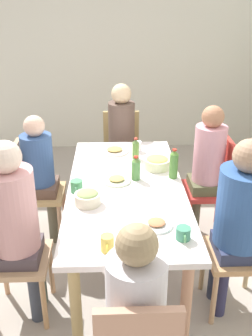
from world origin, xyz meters
TOP-DOWN VIEW (x-y plane):
  - ground_plane at (0.00, 0.00)m, footprint 6.45×6.45m
  - wall_left at (-2.75, 0.00)m, footprint 0.12×4.55m
  - dining_table at (0.00, 0.00)m, footprint 1.83×0.86m
  - chair_0 at (-1.30, 0.00)m, footprint 0.40×0.40m
  - person_0 at (-1.20, 0.00)m, footprint 0.30×0.30m
  - chair_1 at (-0.46, 0.81)m, footprint 0.40×0.40m
  - person_1 at (-0.46, 0.72)m, footprint 0.30×0.30m
  - chair_2 at (0.46, -0.81)m, footprint 0.40×0.40m
  - person_2 at (0.46, -0.72)m, footprint 0.31×0.31m
  - chair_3 at (-0.46, -0.81)m, footprint 0.40×0.40m
  - person_3 at (-0.46, -0.72)m, footprint 0.30×0.30m
  - person_4 at (1.20, 0.00)m, footprint 0.30×0.30m
  - chair_5 at (0.46, 0.81)m, footprint 0.40×0.40m
  - person_5 at (0.46, 0.72)m, footprint 0.34×0.34m
  - plate_0 at (-0.08, -0.07)m, footprint 0.21×0.21m
  - plate_1 at (-0.67, -0.08)m, footprint 0.25×0.25m
  - plate_2 at (0.54, 0.17)m, footprint 0.20×0.20m
  - bowl_0 at (-0.32, 0.27)m, footprint 0.22×0.22m
  - bowl_1 at (0.25, -0.27)m, footprint 0.18×0.18m
  - cup_0 at (0.69, 0.31)m, footprint 0.12×0.09m
  - cup_1 at (0.78, -0.13)m, footprint 0.11×0.07m
  - cup_2 at (-0.68, 0.13)m, footprint 0.11×0.07m
  - cup_3 at (0.07, -0.36)m, footprint 0.12×0.09m
  - bottle_0 at (-0.52, 0.10)m, footprint 0.06×0.06m
  - bottle_1 at (-0.13, 0.37)m, footprint 0.07×0.07m
  - bottle_2 at (-0.12, 0.08)m, footprint 0.07×0.07m

SIDE VIEW (x-z plane):
  - ground_plane at x=0.00m, z-range 0.00..0.00m
  - chair_0 at x=-1.30m, z-range 0.06..0.96m
  - chair_1 at x=-0.46m, z-range 0.06..0.96m
  - chair_2 at x=0.46m, z-range 0.06..0.96m
  - chair_3 at x=-0.46m, z-range 0.06..0.96m
  - chair_5 at x=0.46m, z-range 0.06..0.96m
  - dining_table at x=0.00m, z-range 0.28..1.02m
  - person_3 at x=-0.46m, z-range 0.10..1.25m
  - person_4 at x=1.20m, z-range 0.11..1.30m
  - person_1 at x=-0.46m, z-range 0.11..1.33m
  - person_0 at x=-1.20m, z-range 0.11..1.34m
  - plate_0 at x=-0.08m, z-range 0.73..0.77m
  - plate_1 at x=-0.67m, z-range 0.73..0.77m
  - plate_2 at x=0.54m, z-range 0.73..0.77m
  - person_2 at x=0.46m, z-range 0.12..1.41m
  - person_5 at x=0.46m, z-range 0.13..1.41m
  - cup_0 at x=0.69m, z-range 0.74..0.82m
  - cup_3 at x=0.07m, z-range 0.74..0.83m
  - cup_2 at x=-0.68m, z-range 0.74..0.83m
  - bowl_0 at x=-0.32m, z-range 0.74..0.84m
  - cup_1 at x=0.78m, z-range 0.74..0.84m
  - bowl_1 at x=0.25m, z-range 0.74..0.84m
  - bottle_0 at x=-0.52m, z-range 0.73..0.92m
  - bottle_2 at x=-0.12m, z-range 0.73..0.93m
  - bottle_1 at x=-0.13m, z-range 0.73..0.97m
  - wall_left at x=-2.75m, z-range 0.00..2.60m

